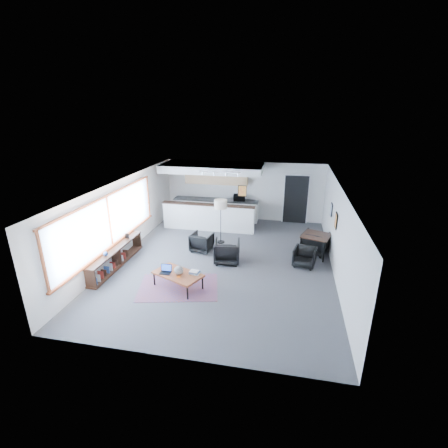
% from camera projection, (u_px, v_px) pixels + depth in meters
% --- Properties ---
extents(room, '(7.02, 9.02, 2.62)m').
position_uv_depth(room, '(223.00, 225.00, 10.36)').
color(room, '#4D4D4F').
rests_on(room, ground).
extents(window, '(0.10, 5.95, 1.66)m').
position_uv_depth(window, '(109.00, 222.00, 10.12)').
color(window, '#8CBFFF').
rests_on(window, room).
extents(console, '(0.35, 3.00, 0.80)m').
position_uv_depth(console, '(116.00, 258.00, 10.34)').
color(console, '#331C12').
rests_on(console, floor).
extents(kitchenette, '(4.20, 1.96, 2.60)m').
position_uv_depth(kitchenette, '(213.00, 192.00, 13.97)').
color(kitchenette, white).
rests_on(kitchenette, floor).
extents(doorway, '(1.10, 0.12, 2.15)m').
position_uv_depth(doorway, '(296.00, 199.00, 14.07)').
color(doorway, black).
rests_on(doorway, room).
extents(track_light, '(1.60, 0.07, 0.15)m').
position_uv_depth(track_light, '(220.00, 173.00, 12.07)').
color(track_light, silver).
rests_on(track_light, room).
extents(wall_art_lower, '(0.03, 0.38, 0.48)m').
position_uv_depth(wall_art_lower, '(336.00, 221.00, 9.99)').
color(wall_art_lower, black).
rests_on(wall_art_lower, room).
extents(wall_art_upper, '(0.03, 0.34, 0.44)m').
position_uv_depth(wall_art_upper, '(331.00, 210.00, 11.20)').
color(wall_art_upper, black).
rests_on(wall_art_upper, room).
extents(kilim_rug, '(2.50, 1.97, 0.01)m').
position_uv_depth(kilim_rug, '(178.00, 287.00, 9.27)').
color(kilim_rug, '#6A3D52').
rests_on(kilim_rug, floor).
extents(coffee_table, '(1.56, 1.24, 0.45)m').
position_uv_depth(coffee_table, '(178.00, 274.00, 9.12)').
color(coffee_table, brown).
rests_on(coffee_table, floor).
extents(laptop, '(0.31, 0.26, 0.22)m').
position_uv_depth(laptop, '(166.00, 270.00, 9.15)').
color(laptop, black).
rests_on(laptop, coffee_table).
extents(ceramic_pot, '(0.26, 0.26, 0.26)m').
position_uv_depth(ceramic_pot, '(179.00, 270.00, 9.02)').
color(ceramic_pot, gray).
rests_on(ceramic_pot, coffee_table).
extents(book_stack, '(0.32, 0.27, 0.09)m').
position_uv_depth(book_stack, '(195.00, 272.00, 9.09)').
color(book_stack, silver).
rests_on(book_stack, coffee_table).
extents(coaster, '(0.11, 0.11, 0.01)m').
position_uv_depth(coaster, '(179.00, 277.00, 8.93)').
color(coaster, '#E5590C').
rests_on(coaster, coffee_table).
extents(armchair_left, '(0.80, 0.76, 0.72)m').
position_uv_depth(armchair_left, '(202.00, 241.00, 11.49)').
color(armchair_left, black).
rests_on(armchair_left, floor).
extents(armchair_right, '(0.89, 0.85, 0.83)m').
position_uv_depth(armchair_right, '(227.00, 250.00, 10.64)').
color(armchair_right, black).
rests_on(armchair_right, floor).
extents(floor_lamp, '(0.64, 0.64, 1.67)m').
position_uv_depth(floor_lamp, '(221.00, 206.00, 11.82)').
color(floor_lamp, black).
rests_on(floor_lamp, floor).
extents(dining_table, '(1.13, 1.13, 0.75)m').
position_uv_depth(dining_table, '(316.00, 237.00, 11.03)').
color(dining_table, '#331C12').
rests_on(dining_table, floor).
extents(dining_chair_near, '(0.67, 0.64, 0.59)m').
position_uv_depth(dining_chair_near, '(304.00, 258.00, 10.41)').
color(dining_chair_near, black).
rests_on(dining_chair_near, floor).
extents(dining_chair_far, '(0.87, 0.85, 0.71)m').
position_uv_depth(dining_chair_far, '(315.00, 243.00, 11.34)').
color(dining_chair_far, black).
rests_on(dining_chair_far, floor).
extents(microwave, '(0.54, 0.34, 0.34)m').
position_uv_depth(microwave, '(239.00, 197.00, 14.27)').
color(microwave, black).
rests_on(microwave, kitchenette).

